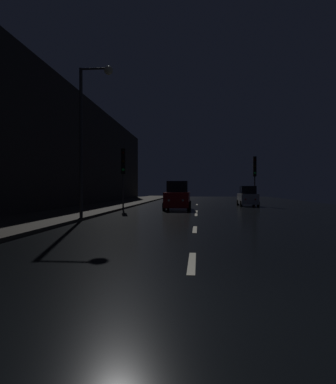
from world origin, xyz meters
TOP-DOWN VIEW (x-y plane):
  - ground at (0.00, 24.50)m, footprint 27.97×84.00m
  - sidewalk_left at (-7.78, 24.50)m, footprint 4.40×84.00m
  - building_facade_left at (-10.38, 21.00)m, footprint 0.80×63.00m
  - lane_centerline at (0.00, 15.69)m, footprint 0.16×29.34m
  - traffic_light_far_right at (5.48, 28.86)m, footprint 0.33×0.47m
  - traffic_light_far_left at (-5.48, 20.90)m, footprint 0.38×0.48m
  - streetlamp_overhead at (-5.24, 12.27)m, footprint 1.70×0.44m
  - car_approaching_headlights at (-1.44, 21.75)m, footprint 1.99×4.31m
  - car_parked_right_far at (4.68, 27.89)m, footprint 1.69×3.67m

SIDE VIEW (x-z plane):
  - ground at x=0.00m, z-range -0.02..0.00m
  - lane_centerline at x=0.00m, z-range 0.00..0.01m
  - sidewalk_left at x=-7.78m, z-range 0.00..0.15m
  - car_parked_right_far at x=4.68m, z-range -0.08..1.77m
  - car_approaching_headlights at x=-1.44m, z-range -0.09..2.08m
  - traffic_light_far_left at x=-5.48m, z-range 1.02..5.61m
  - traffic_light_far_right at x=5.48m, z-range 1.04..5.71m
  - building_facade_left at x=-10.38m, z-range 0.00..9.97m
  - streetlamp_overhead at x=-5.24m, z-range 1.20..8.86m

